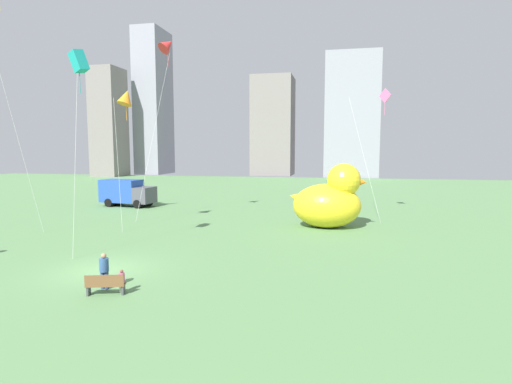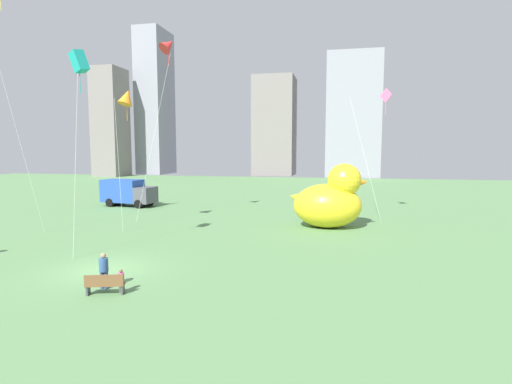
# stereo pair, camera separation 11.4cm
# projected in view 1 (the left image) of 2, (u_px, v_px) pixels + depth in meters

# --- Properties ---
(ground_plane) EXTENTS (140.00, 140.00, 0.00)m
(ground_plane) POSITION_uv_depth(u_px,v_px,m) (104.00, 270.00, 20.28)
(ground_plane) COLOR #598652
(park_bench) EXTENTS (1.65, 0.88, 0.90)m
(park_bench) POSITION_uv_depth(u_px,v_px,m) (105.00, 284.00, 16.80)
(park_bench) COLOR brown
(park_bench) RESTS_ON ground
(person_adult) EXTENTS (0.39, 0.39, 1.60)m
(person_adult) POSITION_uv_depth(u_px,v_px,m) (104.00, 269.00, 17.52)
(person_adult) COLOR #38476B
(person_adult) RESTS_ON ground
(person_child) EXTENTS (0.25, 0.25, 1.02)m
(person_child) POSITION_uv_depth(u_px,v_px,m) (122.00, 280.00, 17.07)
(person_child) COLOR silver
(person_child) RESTS_ON ground
(giant_inflatable_duck) EXTENTS (6.06, 3.89, 5.03)m
(giant_inflatable_duck) POSITION_uv_depth(u_px,v_px,m) (330.00, 200.00, 31.23)
(giant_inflatable_duck) COLOR yellow
(giant_inflatable_duck) RESTS_ON ground
(box_truck) EXTENTS (6.01, 2.94, 2.85)m
(box_truck) POSITION_uv_depth(u_px,v_px,m) (127.00, 193.00, 43.07)
(box_truck) COLOR #264CA5
(box_truck) RESTS_ON ground
(city_skyline) EXTENTS (62.86, 19.78, 35.07)m
(city_skyline) POSITION_uv_depth(u_px,v_px,m) (252.00, 116.00, 93.94)
(city_skyline) COLOR gray
(city_skyline) RESTS_ON ground
(kite_orange) EXTENTS (1.90, 1.95, 10.65)m
(kite_orange) POSITION_uv_depth(u_px,v_px,m) (126.00, 97.00, 29.80)
(kite_orange) COLOR silver
(kite_orange) RESTS_ON ground
(kite_yellow) EXTENTS (2.74, 2.86, 18.09)m
(kite_yellow) POSITION_uv_depth(u_px,v_px,m) (0.00, 1.00, 27.92)
(kite_yellow) COLOR silver
(kite_yellow) RESTS_ON ground
(kite_pink) EXTENTS (3.59, 3.58, 11.42)m
(kite_pink) POSITION_uv_depth(u_px,v_px,m) (383.00, 101.00, 35.17)
(kite_pink) COLOR silver
(kite_pink) RESTS_ON ground
(kite_teal) EXTENTS (1.15, 1.11, 11.47)m
(kite_teal) POSITION_uv_depth(u_px,v_px,m) (79.00, 62.00, 21.63)
(kite_teal) COLOR silver
(kite_teal) RESTS_ON ground
(kite_red) EXTENTS (3.69, 3.84, 15.35)m
(kite_red) POSITION_uv_depth(u_px,v_px,m) (168.00, 45.00, 32.74)
(kite_red) COLOR silver
(kite_red) RESTS_ON ground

